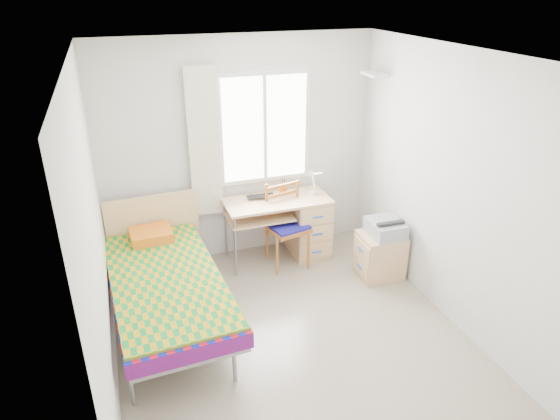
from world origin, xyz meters
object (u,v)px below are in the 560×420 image
object	(u,v)px
chair	(287,220)
printer	(386,228)
cabinet	(380,255)
bed	(165,280)
desk	(303,223)

from	to	relation	value
chair	printer	xyz separation A→B (m)	(0.94, -0.63, 0.06)
cabinet	bed	bearing A→B (deg)	-176.99
cabinet	printer	xyz separation A→B (m)	(0.04, -0.01, 0.35)
bed	printer	world-z (taller)	bed
bed	chair	world-z (taller)	chair
desk	printer	size ratio (longest dim) A/B	2.97
bed	desk	world-z (taller)	bed
chair	cabinet	distance (m)	1.14
cabinet	desk	bearing A→B (deg)	132.32
bed	printer	xyz separation A→B (m)	(2.43, 0.04, 0.15)
chair	cabinet	world-z (taller)	chair
bed	chair	distance (m)	1.64
chair	printer	distance (m)	1.14
bed	cabinet	xyz separation A→B (m)	(2.39, 0.05, -0.20)
desk	printer	xyz separation A→B (m)	(0.68, -0.77, 0.19)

